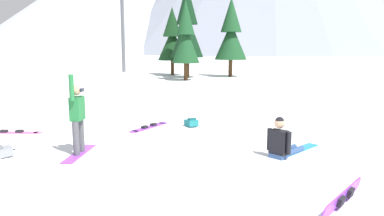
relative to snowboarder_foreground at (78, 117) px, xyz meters
The scene contains 13 objects.
ground_plane 2.34m from the snowboarder_foreground, ahead, with size 800.00×800.00×0.00m, color white.
snowboarder_foreground is the anchor object (origin of this frame).
snowboarder_midground 4.90m from the snowboarder_foreground, 18.64° to the left, with size 1.13×1.80×0.97m.
loose_snowboard_near_left 3.60m from the snowboarder_foreground, 161.64° to the left, with size 1.81×0.86×0.09m.
loose_snowboard_far_spare 3.39m from the snowboarder_foreground, 86.54° to the left, with size 0.60×1.82×0.09m.
loose_snowboard_near_right 6.00m from the snowboarder_foreground, ahead, with size 0.68×1.74×0.26m.
backpack_teal 4.22m from the snowboarder_foreground, 70.24° to the left, with size 0.55×0.55×0.29m.
backpack_grey 1.92m from the snowboarder_foreground, 150.35° to the right, with size 0.52×0.56×0.29m.
pine_tree_leaning 20.39m from the snowboarder_foreground, 104.43° to the left, with size 2.14×2.14×6.17m.
pine_tree_broad 24.81m from the snowboarder_foreground, 96.44° to the left, with size 2.80×2.80×6.80m.
pine_tree_short 26.11m from the snowboarder_foreground, 108.81° to the left, with size 2.68×2.68×6.23m.
pine_tree_young 23.20m from the snowboarder_foreground, 105.03° to the left, with size 2.77×2.77×7.84m.
ski_lift_tower 31.01m from the snowboarder_foreground, 119.16° to the left, with size 3.96×0.36×8.94m.
Camera 1 is at (3.45, -6.77, 2.54)m, focal length 34.38 mm.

